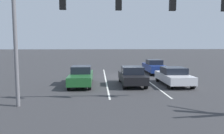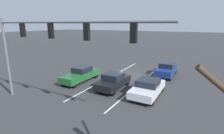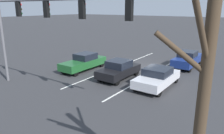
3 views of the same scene
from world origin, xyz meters
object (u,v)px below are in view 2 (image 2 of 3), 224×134
Objects in this scene: car_black_midlane_front at (113,81)px; car_navy_leftlane_second at (167,69)px; traffic_signal_gantry at (45,39)px; car_silver_leftlane_front at (148,88)px; car_darkgreen_rightlane_front at (81,74)px.

car_black_midlane_front is 0.88× the size of car_navy_leftlane_second.
car_navy_leftlane_second is 13.98m from traffic_signal_gantry.
traffic_signal_gantry is (5.48, 5.36, 4.21)m from car_silver_leftlane_front.
traffic_signal_gantry is (2.17, 5.42, 4.18)m from car_black_midlane_front.
car_silver_leftlane_front is at bearing 177.48° from car_darkgreen_rightlane_front.
traffic_signal_gantry is (5.62, 12.11, 4.15)m from car_navy_leftlane_second.
car_silver_leftlane_front is 8.74m from traffic_signal_gantry.
car_black_midlane_front is 7.53m from car_navy_leftlane_second.
car_darkgreen_rightlane_front is at bearing -2.52° from car_silver_leftlane_front.
car_darkgreen_rightlane_front is 7.29m from traffic_signal_gantry.
car_black_midlane_front is 4.00m from car_darkgreen_rightlane_front.
car_navy_leftlane_second is at bearing -114.91° from traffic_signal_gantry.
car_black_midlane_front is 0.31× the size of traffic_signal_gantry.
car_navy_leftlane_second is 0.36× the size of traffic_signal_gantry.
car_silver_leftlane_front is at bearing 178.96° from car_black_midlane_front.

